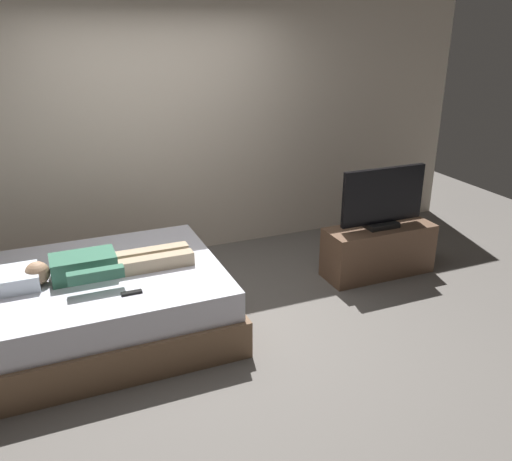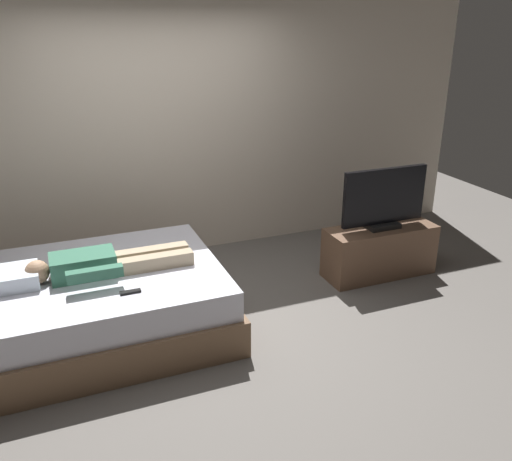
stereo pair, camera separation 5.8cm
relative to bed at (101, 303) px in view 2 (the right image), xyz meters
The scene contains 8 objects.
ground_plane 0.89m from the bed, 16.07° to the right, with size 10.00×10.00×0.00m, color slate.
back_wall 2.19m from the bed, 49.30° to the left, with size 6.40×0.10×2.80m, color beige.
bed is the anchor object (origin of this frame).
pillow 0.74m from the bed, behind, with size 0.48×0.34×0.12m, color white.
person 0.36m from the bed, 56.29° to the right, with size 1.26×0.46×0.18m.
remote 0.56m from the bed, 68.11° to the right, with size 0.15×0.04×0.02m, color black.
tv_stand 2.68m from the bed, ahead, with size 1.10×0.40×0.50m, color brown.
tv 2.73m from the bed, ahead, with size 0.88×0.20×0.59m.
Camera 2 is at (-1.08, -3.74, 2.39)m, focal length 37.66 mm.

